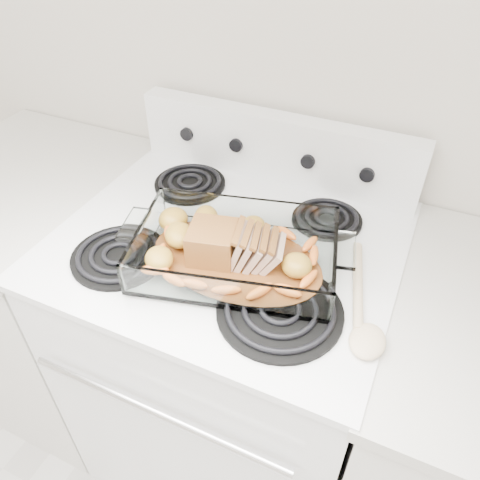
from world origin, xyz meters
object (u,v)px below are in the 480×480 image
at_px(pork_roast, 228,244).
at_px(counter_right, 468,451).
at_px(electric_range, 231,356).
at_px(counter_left, 55,291).
at_px(baking_dish, 236,255).

bearing_deg(pork_roast, counter_right, 13.28).
bearing_deg(electric_range, counter_right, -0.10).
bearing_deg(counter_right, pork_roast, -173.29).
relative_size(counter_right, pork_roast, 4.64).
relative_size(counter_left, pork_roast, 4.64).
xyz_separation_m(counter_left, baking_dish, (0.72, -0.07, 0.50)).
xyz_separation_m(electric_range, counter_left, (-0.67, -0.00, -0.02)).
relative_size(electric_range, pork_roast, 5.56).
height_order(counter_right, pork_roast, pork_roast).
relative_size(counter_right, baking_dish, 2.25).
height_order(counter_left, pork_roast, pork_roast).
relative_size(electric_range, counter_left, 1.20).
bearing_deg(pork_roast, electric_range, 122.43).
xyz_separation_m(counter_right, pork_roast, (-0.63, -0.07, 0.52)).
distance_m(electric_range, counter_right, 0.67).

